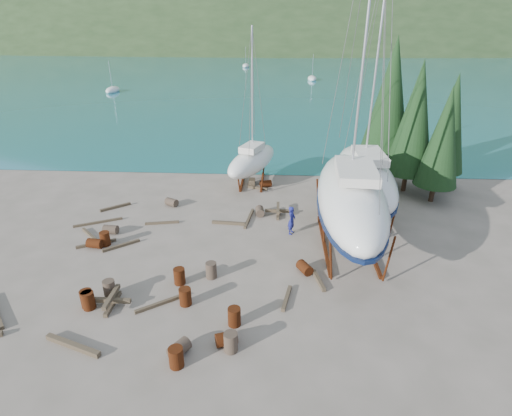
# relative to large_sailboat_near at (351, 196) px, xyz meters

# --- Properties ---
(ground) EXTENTS (600.00, 600.00, 0.00)m
(ground) POSITION_rel_large_sailboat_near_xyz_m (-6.62, -3.00, -3.27)
(ground) COLOR #635A4E
(ground) RESTS_ON ground
(bay_water) EXTENTS (700.00, 700.00, 0.00)m
(bay_water) POSITION_rel_large_sailboat_near_xyz_m (-6.62, 312.00, -3.26)
(bay_water) COLOR #186B7A
(bay_water) RESTS_ON ground
(far_hill) EXTENTS (800.00, 360.00, 110.00)m
(far_hill) POSITION_rel_large_sailboat_near_xyz_m (-6.62, 317.00, -3.27)
(far_hill) COLOR #223319
(far_hill) RESTS_ON ground
(far_house_left) EXTENTS (6.60, 5.60, 5.60)m
(far_house_left) POSITION_rel_large_sailboat_near_xyz_m (-66.62, 187.00, -0.34)
(far_house_left) COLOR beige
(far_house_left) RESTS_ON ground
(far_house_center) EXTENTS (6.60, 5.60, 5.60)m
(far_house_center) POSITION_rel_large_sailboat_near_xyz_m (-26.62, 187.00, -0.34)
(far_house_center) COLOR beige
(far_house_center) RESTS_ON ground
(far_house_right) EXTENTS (6.60, 5.60, 5.60)m
(far_house_right) POSITION_rel_large_sailboat_near_xyz_m (23.38, 187.00, -0.34)
(far_house_right) COLOR beige
(far_house_right) RESTS_ON ground
(cypress_near_right) EXTENTS (3.60, 3.60, 10.00)m
(cypress_near_right) POSITION_rel_large_sailboat_near_xyz_m (5.88, 9.00, 2.53)
(cypress_near_right) COLOR black
(cypress_near_right) RESTS_ON ground
(cypress_mid_right) EXTENTS (3.06, 3.06, 8.50)m
(cypress_mid_right) POSITION_rel_large_sailboat_near_xyz_m (7.38, 7.00, 1.65)
(cypress_mid_right) COLOR black
(cypress_mid_right) RESTS_ON ground
(cypress_back_left) EXTENTS (4.14, 4.14, 11.50)m
(cypress_back_left) POSITION_rel_large_sailboat_near_xyz_m (4.38, 11.00, 3.40)
(cypress_back_left) COLOR black
(cypress_back_left) RESTS_ON ground
(cypress_far_right) EXTENTS (3.24, 3.24, 9.00)m
(cypress_far_right) POSITION_rel_large_sailboat_near_xyz_m (8.88, 10.00, 1.94)
(cypress_far_right) COLOR black
(cypress_far_right) RESTS_ON ground
(moored_boat_left) EXTENTS (2.00, 5.00, 6.05)m
(moored_boat_left) POSITION_rel_large_sailboat_near_xyz_m (-36.62, 57.00, -2.88)
(moored_boat_left) COLOR silver
(moored_boat_left) RESTS_ON ground
(moored_boat_mid) EXTENTS (2.00, 5.00, 6.05)m
(moored_boat_mid) POSITION_rel_large_sailboat_near_xyz_m (3.38, 77.00, -2.88)
(moored_boat_mid) COLOR silver
(moored_boat_mid) RESTS_ON ground
(moored_boat_far) EXTENTS (2.00, 5.00, 6.05)m
(moored_boat_far) POSITION_rel_large_sailboat_near_xyz_m (-14.62, 107.00, -2.88)
(moored_boat_far) COLOR silver
(moored_boat_far) RESTS_ON ground
(large_sailboat_near) EXTENTS (4.54, 13.10, 20.30)m
(large_sailboat_near) POSITION_rel_large_sailboat_near_xyz_m (0.00, 0.00, 0.00)
(large_sailboat_near) COLOR silver
(large_sailboat_near) RESTS_ON ground
(large_sailboat_far) EXTENTS (3.47, 11.29, 17.76)m
(large_sailboat_far) POSITION_rel_large_sailboat_near_xyz_m (1.68, 4.44, -0.36)
(large_sailboat_far) COLOR silver
(large_sailboat_far) RESTS_ON ground
(small_sailboat_shore) EXTENTS (4.90, 7.92, 12.10)m
(small_sailboat_shore) POSITION_rel_large_sailboat_near_xyz_m (-6.33, 10.03, -1.27)
(small_sailboat_shore) COLOR silver
(small_sailboat_shore) RESTS_ON ground
(worker) EXTENTS (0.63, 0.78, 1.86)m
(worker) POSITION_rel_large_sailboat_near_xyz_m (-3.27, 1.32, -2.34)
(worker) COLOR navy
(worker) RESTS_ON ground
(drum_0) EXTENTS (0.58, 0.58, 0.88)m
(drum_0) POSITION_rel_large_sailboat_near_xyz_m (-13.07, -6.50, -2.83)
(drum_0) COLOR #572C0E
(drum_0) RESTS_ON ground
(drum_1) EXTENTS (0.97, 1.05, 0.58)m
(drum_1) POSITION_rel_large_sailboat_near_xyz_m (-8.04, -9.23, -2.98)
(drum_1) COLOR #2D2823
(drum_1) RESTS_ON ground
(drum_2) EXTENTS (0.95, 0.69, 0.58)m
(drum_2) POSITION_rel_large_sailboat_near_xyz_m (-15.02, -1.15, -2.98)
(drum_2) COLOR #572C0E
(drum_2) RESTS_ON ground
(drum_3) EXTENTS (0.58, 0.58, 0.88)m
(drum_3) POSITION_rel_large_sailboat_near_xyz_m (-8.01, -9.85, -2.83)
(drum_3) COLOR #572C0E
(drum_3) RESTS_ON ground
(drum_4) EXTENTS (1.03, 0.86, 0.58)m
(drum_4) POSITION_rel_large_sailboat_near_xyz_m (-5.17, 9.14, -2.98)
(drum_4) COLOR #572C0E
(drum_4) RESTS_ON ground
(drum_5) EXTENTS (0.58, 0.58, 0.88)m
(drum_5) POSITION_rel_large_sailboat_near_xyz_m (-7.59, -3.80, -2.83)
(drum_5) COLOR #2D2823
(drum_5) RESTS_ON ground
(drum_6) EXTENTS (0.94, 1.05, 0.58)m
(drum_6) POSITION_rel_large_sailboat_near_xyz_m (-2.66, -3.07, -2.98)
(drum_6) COLOR #572C0E
(drum_6) RESTS_ON ground
(drum_7) EXTENTS (0.58, 0.58, 0.88)m
(drum_7) POSITION_rel_large_sailboat_near_xyz_m (-6.00, -7.37, -2.83)
(drum_7) COLOR #572C0E
(drum_7) RESTS_ON ground
(drum_8) EXTENTS (0.58, 0.58, 0.88)m
(drum_8) POSITION_rel_large_sailboat_near_xyz_m (-14.52, -0.82, -2.83)
(drum_8) COLOR #572C0E
(drum_8) RESTS_ON ground
(drum_9) EXTENTS (1.05, 0.93, 0.58)m
(drum_9) POSITION_rel_large_sailboat_near_xyz_m (-11.94, 5.06, -2.98)
(drum_9) COLOR #2D2823
(drum_9) RESTS_ON ground
(drum_10) EXTENTS (0.58, 0.58, 0.88)m
(drum_10) POSITION_rel_large_sailboat_near_xyz_m (-8.47, -6.09, -2.83)
(drum_10) COLOR #572C0E
(drum_10) RESTS_ON ground
(drum_11) EXTENTS (0.68, 0.94, 0.58)m
(drum_11) POSITION_rel_large_sailboat_near_xyz_m (-5.40, 3.89, -2.98)
(drum_11) COLOR #2D2823
(drum_11) RESTS_ON ground
(drum_12) EXTENTS (1.03, 0.85, 0.58)m
(drum_12) POSITION_rel_large_sailboat_near_xyz_m (-6.20, -8.58, -2.98)
(drum_12) COLOR #572C0E
(drum_12) RESTS_ON ground
(drum_13) EXTENTS (0.58, 0.58, 0.88)m
(drum_13) POSITION_rel_large_sailboat_near_xyz_m (-12.94, -6.63, -2.83)
(drum_13) COLOR #572C0E
(drum_13) RESTS_ON ground
(drum_14) EXTENTS (0.58, 0.58, 0.88)m
(drum_14) POSITION_rel_large_sailboat_near_xyz_m (-9.14, -4.44, -2.83)
(drum_14) COLOR #572C0E
(drum_14) RESTS_ON ground
(drum_15) EXTENTS (0.93, 0.65, 0.58)m
(drum_15) POSITION_rel_large_sailboat_near_xyz_m (-14.76, 0.63, -2.98)
(drum_15) COLOR #2D2823
(drum_15) RESTS_ON ground
(drum_16) EXTENTS (0.58, 0.58, 0.88)m
(drum_16) POSITION_rel_large_sailboat_near_xyz_m (-12.32, -5.66, -2.83)
(drum_16) COLOR #2D2823
(drum_16) RESTS_ON ground
(drum_17) EXTENTS (0.58, 0.58, 0.88)m
(drum_17) POSITION_rel_large_sailboat_near_xyz_m (-5.98, -8.92, -2.83)
(drum_17) COLOR #2D2823
(drum_17) RESTS_ON ground
(timber_1) EXTENTS (0.59, 1.76, 0.19)m
(timber_1) POSITION_rel_large_sailboat_near_xyz_m (-1.97, -3.91, -3.17)
(timber_1) COLOR #4E422D
(timber_1) RESTS_ON ground
(timber_2) EXTENTS (1.83, 1.55, 0.19)m
(timber_2) POSITION_rel_large_sailboat_near_xyz_m (-15.93, 4.42, -3.17)
(timber_2) COLOR #4E422D
(timber_2) RESTS_ON ground
(timber_4) EXTENTS (1.87, 1.55, 0.17)m
(timber_4) POSITION_rel_large_sailboat_near_xyz_m (-13.51, -0.97, -3.18)
(timber_4) COLOR #4E422D
(timber_4) RESTS_ON ground
(timber_5) EXTENTS (2.10, 1.56, 0.16)m
(timber_5) POSITION_rel_large_sailboat_near_xyz_m (-9.68, -6.21, -3.18)
(timber_5) COLOR #4E422D
(timber_5) RESTS_ON ground
(timber_6) EXTENTS (1.64, 0.71, 0.19)m
(timber_6) POSITION_rel_large_sailboat_near_xyz_m (-5.80, 8.68, -3.17)
(timber_6) COLOR #4E422D
(timber_6) RESTS_ON ground
(timber_7) EXTENTS (0.54, 1.91, 0.17)m
(timber_7) POSITION_rel_large_sailboat_near_xyz_m (-3.65, -5.47, -3.18)
(timber_7) COLOR #4E422D
(timber_7) RESTS_ON ground
(timber_8) EXTENTS (2.24, 0.36, 0.19)m
(timber_8) POSITION_rel_large_sailboat_near_xyz_m (-7.43, 2.35, -3.17)
(timber_8) COLOR #4E422D
(timber_8) RESTS_ON ground
(timber_10) EXTENTS (0.51, 2.88, 0.16)m
(timber_10) POSITION_rel_large_sailboat_near_xyz_m (-6.11, 3.14, -3.18)
(timber_10) COLOR #4E422D
(timber_10) RESTS_ON ground
(timber_11) EXTENTS (2.21, 0.57, 0.15)m
(timber_11) POSITION_rel_large_sailboat_near_xyz_m (-11.88, 2.16, -3.19)
(timber_11) COLOR #4E422D
(timber_11) RESTS_ON ground
(timber_12) EXTENTS (2.12, 1.22, 0.17)m
(timber_12) POSITION_rel_large_sailboat_near_xyz_m (-15.11, -0.82, -3.18)
(timber_12) COLOR #4E422D
(timber_12) RESTS_ON ground
(timber_15) EXTENTS (2.87, 1.55, 0.15)m
(timber_15) POSITION_rel_large_sailboat_near_xyz_m (-16.19, 1.99, -3.19)
(timber_15) COLOR #4E422D
(timber_15) RESTS_ON ground
(timber_16) EXTENTS (2.70, 1.14, 0.23)m
(timber_16) POSITION_rel_large_sailboat_near_xyz_m (-12.53, -9.14, -3.15)
(timber_16) COLOR #4E422D
(timber_16) RESTS_ON ground
(timber_17) EXTENTS (1.69, 1.68, 0.16)m
(timber_17) POSITION_rel_large_sailboat_near_xyz_m (-15.98, 0.23, -3.18)
(timber_17) COLOR #4E422D
(timber_17) RESTS_ON ground
(timber_pile_fore) EXTENTS (1.80, 1.80, 0.60)m
(timber_pile_fore) POSITION_rel_large_sailboat_near_xyz_m (-11.93, -6.38, -2.97)
(timber_pile_fore) COLOR #4E422D
(timber_pile_fore) RESTS_ON ground
(timber_pile_aft) EXTENTS (1.80, 1.80, 0.60)m
(timber_pile_aft) POSITION_rel_large_sailboat_near_xyz_m (-4.14, 4.00, -2.97)
(timber_pile_aft) COLOR #4E422D
(timber_pile_aft) RESTS_ON ground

